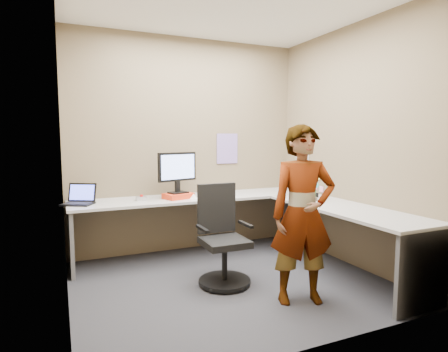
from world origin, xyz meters
name	(u,v)px	position (x,y,z in m)	size (l,w,h in m)	color
ground	(230,282)	(0.00, 0.00, 0.00)	(3.00, 3.00, 0.00)	#232328
wall_back	(188,145)	(0.00, 1.30, 1.35)	(3.00, 3.00, 0.00)	brown
wall_right	(351,146)	(1.50, 0.00, 1.35)	(2.70, 2.70, 0.00)	brown
wall_left	(62,150)	(-1.50, 0.00, 1.35)	(2.70, 2.70, 0.00)	brown
ceiling	(230,3)	(0.00, 0.00, 2.70)	(3.00, 3.00, 0.00)	white
desk	(251,214)	(0.44, 0.39, 0.59)	(2.98, 2.58, 0.73)	#A8A8A8
paper_ream	(178,196)	(-0.25, 0.92, 0.76)	(0.32, 0.23, 0.06)	red
monitor	(177,169)	(-0.25, 0.94, 1.08)	(0.50, 0.21, 0.48)	black
laptop	(80,199)	(-1.34, 1.00, 0.79)	(0.39, 0.37, 0.22)	black
trackball_mouse	(141,198)	(-0.68, 0.97, 0.76)	(0.12, 0.08, 0.07)	#B7B7BC
origami	(194,196)	(-0.09, 0.83, 0.76)	(0.10, 0.10, 0.06)	white
stapler	(312,195)	(1.25, 0.34, 0.76)	(0.15, 0.04, 0.06)	black
flower	(316,188)	(1.13, 0.13, 0.87)	(0.07, 0.07, 0.22)	brown
calendar_purple	(227,149)	(0.55, 1.29, 1.30)	(0.30, 0.01, 0.40)	#846BB7
calendar_white	(302,152)	(1.49, 0.90, 1.25)	(0.01, 0.28, 0.38)	white
sticky_note_a	(318,177)	(1.49, 0.55, 0.95)	(0.01, 0.07, 0.07)	#F2E059
sticky_note_b	(315,186)	(1.49, 0.60, 0.82)	(0.01, 0.07, 0.07)	pink
sticky_note_c	(321,189)	(1.49, 0.48, 0.80)	(0.01, 0.07, 0.07)	pink
sticky_note_d	(311,178)	(1.49, 0.70, 0.92)	(0.01, 0.07, 0.07)	#F2E059
office_chair	(222,244)	(-0.08, 0.02, 0.40)	(0.51, 0.51, 0.97)	black
person	(303,215)	(0.40, -0.64, 0.78)	(0.57, 0.37, 1.56)	#999399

